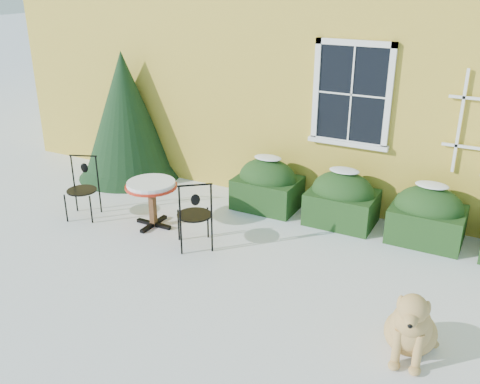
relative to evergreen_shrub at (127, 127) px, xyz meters
The scene contains 7 objects.
ground 4.40m from the evergreen_shrub, 38.85° to the right, with size 80.00×80.00×0.00m, color white.
hedge_row 5.03m from the evergreen_shrub, ahead, with size 4.95×0.80×0.91m.
evergreen_shrub is the anchor object (origin of this frame).
bistro_table 2.44m from the evergreen_shrub, 42.77° to the right, with size 0.80×0.80×0.74m.
patio_chair_near 3.38m from the evergreen_shrub, 35.13° to the right, with size 0.65×0.65×1.05m.
patio_chair_far 2.00m from the evergreen_shrub, 73.29° to the right, with size 0.57×0.57×1.00m.
dog 6.67m from the evergreen_shrub, 25.97° to the right, with size 0.60×0.98×0.87m.
Camera 1 is at (3.19, -5.02, 3.73)m, focal length 40.00 mm.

